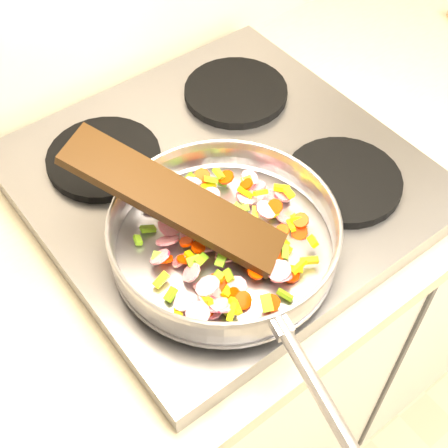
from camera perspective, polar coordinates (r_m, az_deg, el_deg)
base_cabinet at (r=1.78m, az=18.04°, el=3.12°), size 3.00×0.65×0.86m
cooktop at (r=1.05m, az=-0.22°, el=3.96°), size 0.60×0.60×0.04m
grate_fl at (r=0.90m, az=-1.91°, el=-4.01°), size 0.19×0.19×0.02m
grate_fr at (r=1.03m, az=10.82°, el=3.90°), size 0.19×0.19×0.02m
grate_bl at (r=1.06m, az=-10.93°, el=5.94°), size 0.19×0.19×0.02m
grate_br at (r=1.17m, az=1.09°, el=11.97°), size 0.19×0.19×0.02m
saute_pan at (r=0.88m, az=0.05°, el=-1.00°), size 0.38×0.53×0.06m
vegetable_heap at (r=0.90m, az=0.24°, el=-1.35°), size 0.27×0.28×0.05m
wooden_spatula at (r=0.87m, az=-4.61°, el=2.23°), size 0.23×0.31×0.12m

